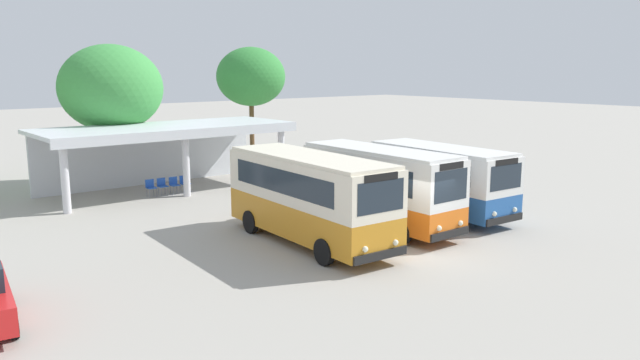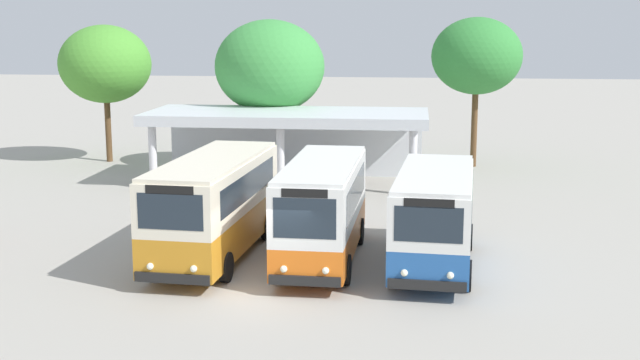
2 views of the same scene
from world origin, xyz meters
The scene contains 12 objects.
ground_plane centered at (0.00, 0.00, 0.00)m, with size 180.00×180.00×0.00m, color #A39E93.
city_bus_nearest_orange centered at (-2.37, 3.27, 1.80)m, with size 2.80×8.06×3.26m.
city_bus_second_in_row centered at (1.14, 3.19, 1.78)m, with size 2.34×7.40×3.21m.
city_bus_middle_cream centered at (4.63, 2.99, 1.68)m, with size 2.72×7.09×3.02m.
terminal_canopy centered at (-1.93, 16.39, 2.62)m, with size 12.99×5.22×3.40m.
waiting_chair_end_by_column centered at (-3.40, 14.72, 0.52)m, with size 0.45×0.45×0.86m.
waiting_chair_second_from_end centered at (-2.79, 14.71, 0.52)m, with size 0.45×0.45×0.86m.
waiting_chair_middle_seat centered at (-2.18, 14.62, 0.52)m, with size 0.45×0.45×0.86m.
waiting_chair_fourth_seat centered at (-1.57, 14.65, 0.52)m, with size 0.45×0.45×0.86m.
roadside_tree_behind_canopy centered at (-3.37, 19.31, 5.26)m, with size 5.53×5.53×7.61m.
roadside_tree_east_of_canopy centered at (7.04, 21.44, 5.74)m, with size 4.64×4.64×7.73m.
roadside_tree_west_of_canopy centered at (-12.54, 20.73, 5.25)m, with size 4.88×4.88×7.34m.
Camera 2 is at (4.00, -21.94, 7.55)m, focal length 46.29 mm.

